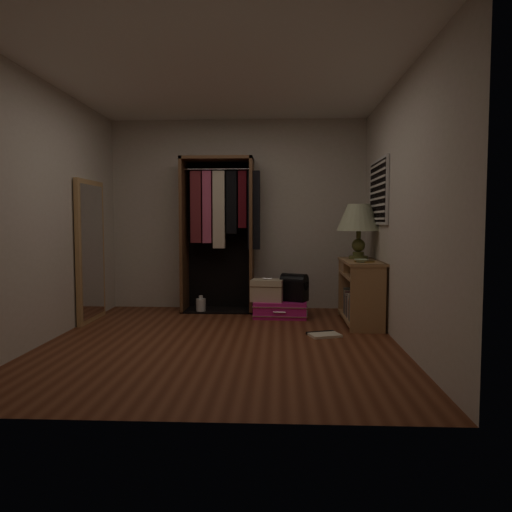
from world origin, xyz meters
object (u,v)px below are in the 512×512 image
(console_bookshelf, at_px, (360,290))
(black_bag, at_px, (294,287))
(open_wardrobe, at_px, (221,221))
(pink_suitcase, at_px, (281,309))
(table_lamp, at_px, (359,219))
(train_case, at_px, (267,290))
(white_jug, at_px, (201,305))
(floor_mirror, at_px, (91,251))

(console_bookshelf, relative_size, black_bag, 2.99)
(black_bag, bearing_deg, open_wardrobe, -179.10)
(pink_suitcase, bearing_deg, table_lamp, -3.50)
(train_case, relative_size, white_jug, 1.93)
(black_bag, xyz_separation_m, white_jug, (-1.23, 0.25, -0.29))
(black_bag, height_order, table_lamp, table_lamp)
(open_wardrobe, distance_m, train_case, 1.16)
(floor_mirror, distance_m, train_case, 2.21)
(open_wardrobe, bearing_deg, pink_suitcase, -28.07)
(black_bag, bearing_deg, pink_suitcase, -153.13)
(floor_mirror, height_order, train_case, floor_mirror)
(train_case, xyz_separation_m, table_lamp, (1.11, -0.09, 0.89))
(floor_mirror, distance_m, pink_suitcase, 2.44)
(train_case, xyz_separation_m, black_bag, (0.34, 0.03, 0.04))
(black_bag, xyz_separation_m, table_lamp, (0.78, -0.12, 0.85))
(black_bag, distance_m, table_lamp, 1.16)
(console_bookshelf, distance_m, white_jug, 2.10)
(pink_suitcase, distance_m, white_jug, 1.09)
(floor_mirror, bearing_deg, table_lamp, 4.04)
(table_lamp, bearing_deg, floor_mirror, -175.96)
(console_bookshelf, relative_size, floor_mirror, 0.66)
(white_jug, bearing_deg, floor_mirror, -154.17)
(floor_mirror, bearing_deg, pink_suitcase, 8.51)
(floor_mirror, relative_size, table_lamp, 2.45)
(train_case, distance_m, black_bag, 0.34)
(floor_mirror, bearing_deg, open_wardrobe, 27.16)
(floor_mirror, height_order, pink_suitcase, floor_mirror)
(open_wardrobe, bearing_deg, train_case, -35.25)
(train_case, relative_size, black_bag, 1.17)
(open_wardrobe, relative_size, train_case, 4.68)
(pink_suitcase, bearing_deg, black_bag, 6.04)
(console_bookshelf, height_order, train_case, console_bookshelf)
(open_wardrobe, relative_size, table_lamp, 2.95)
(floor_mirror, relative_size, black_bag, 4.53)
(floor_mirror, xyz_separation_m, black_bag, (2.47, 0.35, -0.47))
(console_bookshelf, relative_size, white_jug, 4.93)
(black_bag, bearing_deg, train_case, -151.00)
(console_bookshelf, height_order, table_lamp, table_lamp)
(pink_suitcase, xyz_separation_m, black_bag, (0.17, 0.01, 0.28))
(console_bookshelf, height_order, open_wardrobe, open_wardrobe)
(train_case, bearing_deg, console_bookshelf, -6.92)
(open_wardrobe, distance_m, floor_mirror, 1.72)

